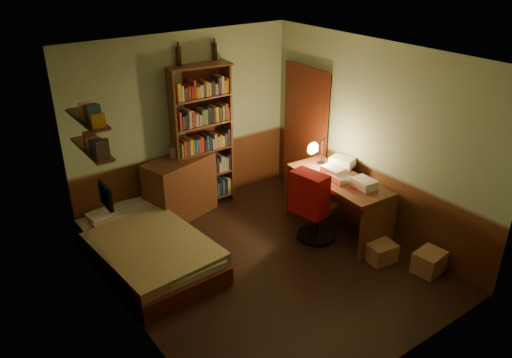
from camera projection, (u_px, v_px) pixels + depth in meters
floor at (268, 265)px, 6.30m from camera, size 3.50×4.00×0.02m
ceiling at (270, 56)px, 5.16m from camera, size 3.50×4.00×0.02m
wall_back at (185, 124)px, 7.20m from camera, size 3.50×0.02×2.60m
wall_left at (123, 216)px, 4.80m from camera, size 0.02×4.00×2.60m
wall_right at (374, 139)px, 6.66m from camera, size 0.02×4.00×2.60m
wall_front at (410, 251)px, 4.26m from camera, size 3.50×0.02×2.60m
doorway at (306, 133)px, 7.72m from camera, size 0.06×0.90×2.00m
door_trim at (305, 133)px, 7.70m from camera, size 0.02×0.98×2.08m
bed at (145, 239)px, 6.24m from camera, size 1.21×2.16×0.63m
dresser at (180, 187)px, 7.25m from camera, size 1.10×0.74×0.90m
mini_stereo at (180, 150)px, 7.16m from camera, size 0.36×0.33×0.16m
bookshelf at (202, 139)px, 7.28m from camera, size 0.95×0.41×2.16m
bottle_left at (179, 56)px, 6.71m from camera, size 0.08×0.08×0.26m
bottle_right at (215, 52)px, 7.01m from camera, size 0.07×0.07×0.24m
desk at (337, 205)px, 6.86m from camera, size 0.70×1.54×0.81m
paper_stack at (342, 162)px, 7.02m from camera, size 0.33×0.38×0.13m
desk_lamp at (322, 146)px, 7.00m from camera, size 0.18×0.18×0.55m
office_chair at (318, 202)px, 6.63m from camera, size 0.62×0.57×1.09m
red_jacket at (318, 155)px, 5.95m from camera, size 0.42×0.55×0.57m
wall_shelf_lower at (92, 149)px, 5.54m from camera, size 0.20×0.90×0.03m
wall_shelf_upper at (87, 119)px, 5.39m from camera, size 0.20×0.90×0.03m
framed_picture at (105, 196)px, 5.28m from camera, size 0.04×0.32×0.26m
cardboard_box_a at (429, 262)px, 6.11m from camera, size 0.40×0.33×0.27m
cardboard_box_b at (381, 252)px, 6.32m from camera, size 0.38×0.33×0.24m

